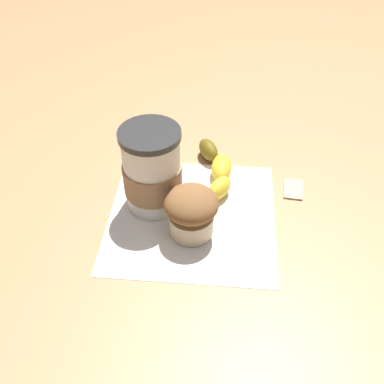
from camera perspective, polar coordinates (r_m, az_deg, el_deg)
ground_plane at (r=0.73m, az=-0.00°, el=-3.09°), size 3.00×3.00×0.00m
paper_napkin at (r=0.73m, az=-0.00°, el=-3.05°), size 0.33×0.33×0.00m
coffee_cup at (r=0.71m, az=-5.08°, el=2.62°), size 0.10×0.10×0.14m
muffin at (r=0.67m, az=-0.09°, el=-2.41°), size 0.08×0.08×0.08m
banana at (r=0.79m, az=3.18°, el=3.06°), size 0.07×0.17×0.04m
sugar_packet at (r=0.79m, az=12.76°, el=0.45°), size 0.05×0.06×0.01m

